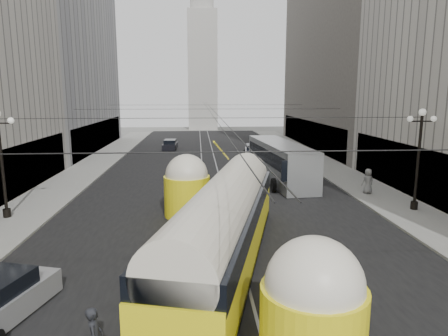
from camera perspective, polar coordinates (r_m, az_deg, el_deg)
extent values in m
cube|color=black|center=(38.97, -2.02, -0.40)|extent=(20.00, 85.00, 0.02)
cube|color=gray|center=(43.75, -18.08, 0.39)|extent=(4.00, 72.00, 0.15)
cube|color=gray|center=(44.37, 13.52, 0.76)|extent=(4.00, 72.00, 0.15)
cube|color=gray|center=(38.96, -3.12, -0.41)|extent=(0.12, 85.00, 0.04)
cube|color=gray|center=(39.00, -0.91, -0.39)|extent=(0.12, 85.00, 0.04)
cube|color=black|center=(32.87, -26.82, -0.06)|extent=(0.10, 18.00, 3.60)
cube|color=#999999|center=(57.33, -23.96, 16.30)|extent=(12.00, 28.00, 28.00)
cube|color=black|center=(55.54, -17.24, 4.51)|extent=(0.10, 25.20, 3.60)
cube|color=black|center=(32.09, 24.56, -0.11)|extent=(0.10, 18.00, 3.60)
cube|color=#514C47|center=(58.38, 18.50, 18.51)|extent=(12.00, 32.00, 32.00)
cube|color=black|center=(56.11, 12.01, 4.81)|extent=(0.10, 28.80, 3.60)
cube|color=#B2AFA8|center=(85.87, -3.08, 13.62)|extent=(6.00, 6.00, 24.00)
cylinder|color=#B2AFA8|center=(87.74, -3.18, 22.79)|extent=(4.80, 4.80, 4.00)
cylinder|color=black|center=(26.71, -29.11, 0.03)|extent=(0.18, 0.18, 6.00)
cylinder|color=black|center=(27.28, -28.59, -5.66)|extent=(0.44, 0.44, 0.50)
sphere|color=white|center=(26.09, -28.16, 6.00)|extent=(0.36, 0.36, 0.36)
cylinder|color=black|center=(27.76, 25.96, 0.66)|extent=(0.18, 0.18, 6.00)
cylinder|color=black|center=(28.32, 25.52, -4.83)|extent=(0.44, 0.44, 0.50)
cylinder|color=black|center=(27.48, 26.40, 6.00)|extent=(1.60, 0.08, 0.08)
sphere|color=white|center=(27.46, 26.50, 7.14)|extent=(0.44, 0.44, 0.44)
sphere|color=white|center=(27.11, 25.05, 6.38)|extent=(0.36, 0.36, 0.36)
sphere|color=white|center=(27.86, 27.77, 6.24)|extent=(0.36, 0.36, 0.36)
cylinder|color=black|center=(9.91, 2.90, 2.32)|extent=(25.00, 0.03, 0.03)
cylinder|color=black|center=(23.81, -1.02, 7.16)|extent=(25.00, 0.03, 0.03)
cylinder|color=black|center=(37.79, -2.05, 8.42)|extent=(25.00, 0.03, 0.03)
cylinder|color=black|center=(51.77, -2.53, 9.00)|extent=(25.00, 0.03, 0.03)
cylinder|color=black|center=(41.79, -2.22, 8.35)|extent=(0.03, 72.00, 0.03)
cylinder|color=black|center=(41.80, -1.66, 8.36)|extent=(0.03, 72.00, 0.03)
cube|color=yellow|center=(17.81, 0.11, -10.09)|extent=(6.44, 15.32, 1.83)
cube|color=black|center=(18.13, 0.10, -12.65)|extent=(6.33, 14.88, 0.32)
cube|color=black|center=(17.43, 0.11, -6.44)|extent=(6.40, 15.11, 0.92)
cylinder|color=silver|center=(17.34, 0.11, -5.42)|extent=(6.07, 15.02, 2.48)
cylinder|color=yellow|center=(11.64, 12.49, -21.77)|extent=(2.80, 2.80, 2.48)
sphere|color=silver|center=(11.01, 12.77, -16.06)|extent=(2.59, 2.59, 2.59)
cylinder|color=yellow|center=(24.64, -5.31, -3.99)|extent=(2.80, 2.80, 2.48)
sphere|color=silver|center=(24.35, -5.36, -1.04)|extent=(2.59, 2.59, 2.59)
cube|color=#A6A9AB|center=(34.93, 7.97, 0.98)|extent=(3.74, 12.98, 3.20)
cube|color=black|center=(34.85, 7.99, 1.84)|extent=(3.72, 12.54, 1.17)
cube|color=black|center=(28.78, 10.53, -0.40)|extent=(2.45, 0.31, 1.49)
cylinder|color=black|center=(30.77, 7.09, -2.44)|extent=(0.30, 1.07, 1.07)
cylinder|color=black|center=(31.37, 11.88, -2.33)|extent=(0.30, 1.07, 1.07)
cylinder|color=black|center=(39.05, 4.74, 0.39)|extent=(0.30, 1.07, 1.07)
cylinder|color=black|center=(39.53, 8.57, 0.43)|extent=(0.30, 1.07, 1.07)
cylinder|color=black|center=(16.85, -24.89, -15.33)|extent=(0.22, 0.67, 0.67)
cube|color=white|center=(47.31, 4.26, 2.16)|extent=(2.52, 5.01, 0.85)
cube|color=black|center=(47.23, 4.27, 2.88)|extent=(2.04, 2.83, 0.81)
cylinder|color=black|center=(45.62, 3.44, 1.64)|extent=(0.22, 0.68, 0.68)
cylinder|color=black|center=(45.87, 5.65, 1.65)|extent=(0.22, 0.68, 0.68)
cylinder|color=black|center=(48.83, 2.96, 2.23)|extent=(0.22, 0.68, 0.68)
cylinder|color=black|center=(49.07, 5.03, 2.25)|extent=(0.22, 0.68, 0.68)
cube|color=black|center=(54.49, -7.69, 3.13)|extent=(1.92, 4.27, 0.74)
cube|color=black|center=(54.42, -7.70, 3.68)|extent=(1.62, 2.37, 0.70)
cylinder|color=black|center=(53.16, -8.62, 2.76)|extent=(0.22, 0.60, 0.60)
cylinder|color=black|center=(53.05, -6.95, 2.79)|extent=(0.22, 0.60, 0.60)
cylinder|color=black|center=(55.98, -8.38, 3.16)|extent=(0.22, 0.60, 0.60)
cylinder|color=black|center=(55.87, -6.79, 3.18)|extent=(0.22, 0.60, 0.60)
imported|color=gray|center=(31.28, 19.87, -1.77)|extent=(0.99, 0.73, 1.84)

